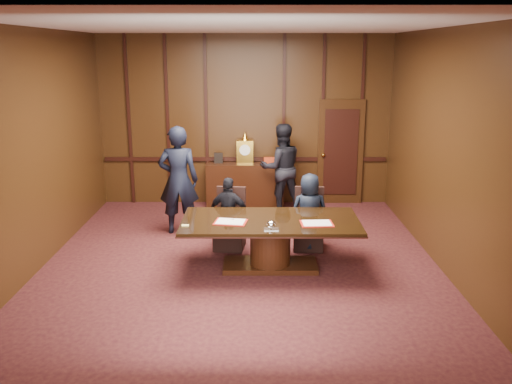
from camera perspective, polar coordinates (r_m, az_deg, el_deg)
room at (r=8.00m, az=-1.20°, el=4.26°), size 7.00×7.04×3.50m
sideboard at (r=11.31m, az=-1.14°, el=0.98°), size 1.60×0.45×1.54m
conference_table at (r=8.05m, az=1.52°, el=-4.62°), size 2.62×1.32×0.76m
folder_left at (r=7.85m, az=-2.69°, el=-3.16°), size 0.51×0.40×0.02m
folder_right at (r=7.82m, az=6.41°, el=-3.31°), size 0.48×0.36×0.02m
inkstand at (r=7.52m, az=1.62°, el=-3.57°), size 0.20×0.14×0.12m
notepad at (r=7.75m, az=-7.46°, el=-3.52°), size 0.10×0.08×0.01m
chair_left at (r=8.96m, az=-2.77°, el=-4.07°), size 0.54×0.54×0.99m
chair_right at (r=8.99m, az=5.55°, el=-4.06°), size 0.52×0.52×0.99m
signatory_left at (r=8.79m, az=-2.84°, el=-2.32°), size 0.76×0.46×1.21m
signatory_right at (r=8.81m, az=5.64°, el=-2.11°), size 0.65×0.45×1.27m
witness_left at (r=9.60m, az=-8.17°, el=1.24°), size 0.72×0.48×1.92m
witness_right at (r=10.87m, az=2.66°, el=2.57°), size 0.98×0.84×1.78m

